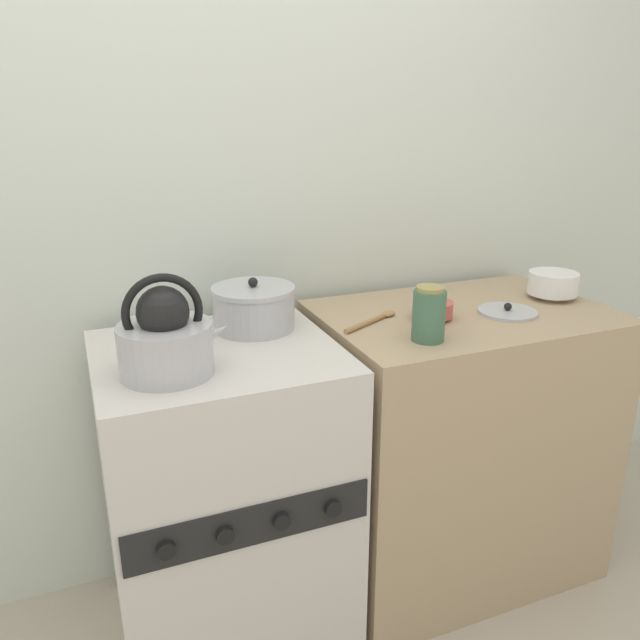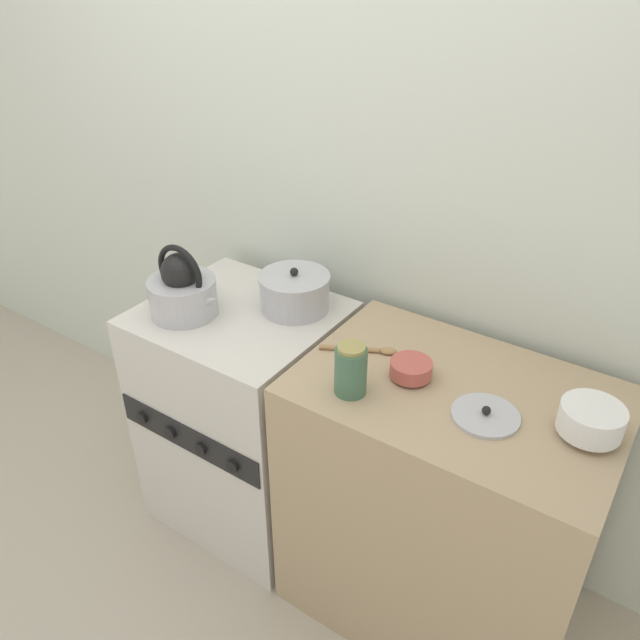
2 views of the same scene
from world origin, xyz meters
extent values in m
cube|color=silver|center=(0.00, 0.68, 1.25)|extent=(7.00, 0.06, 2.50)
cube|color=beige|center=(0.00, 0.29, 0.46)|extent=(0.64, 0.59, 0.92)
cube|color=black|center=(0.00, 0.00, 0.57)|extent=(0.61, 0.01, 0.11)
cylinder|color=black|center=(-0.21, -0.01, 0.57)|extent=(0.04, 0.02, 0.04)
cylinder|color=black|center=(-0.07, -0.01, 0.57)|extent=(0.04, 0.02, 0.04)
cylinder|color=black|center=(0.07, -0.01, 0.57)|extent=(0.04, 0.02, 0.04)
cylinder|color=black|center=(0.21, -0.01, 0.57)|extent=(0.04, 0.02, 0.04)
cube|color=tan|center=(0.79, 0.30, 0.46)|extent=(0.90, 0.61, 0.92)
cylinder|color=#B2B2B7|center=(-0.14, 0.19, 0.98)|extent=(0.23, 0.23, 0.13)
sphere|color=black|center=(-0.14, 0.19, 1.07)|extent=(0.12, 0.12, 0.12)
torus|color=black|center=(-0.14, 0.19, 1.07)|extent=(0.19, 0.02, 0.19)
cone|color=#B2B2B7|center=(-0.04, 0.19, 1.00)|extent=(0.11, 0.05, 0.09)
cylinder|color=#B2B2B7|center=(0.14, 0.42, 0.97)|extent=(0.23, 0.23, 0.11)
cylinder|color=#B2B2B7|center=(0.14, 0.42, 1.03)|extent=(0.24, 0.24, 0.01)
sphere|color=black|center=(0.14, 0.42, 1.05)|extent=(0.03, 0.03, 0.03)
cylinder|color=white|center=(1.14, 0.31, 0.93)|extent=(0.07, 0.07, 0.02)
cylinder|color=white|center=(1.14, 0.31, 0.98)|extent=(0.16, 0.16, 0.07)
cylinder|color=#B75147|center=(0.66, 0.28, 0.93)|extent=(0.05, 0.05, 0.01)
cylinder|color=#B75147|center=(0.66, 0.28, 0.96)|extent=(0.12, 0.12, 0.04)
cylinder|color=#3F664C|center=(0.55, 0.13, 0.99)|extent=(0.09, 0.09, 0.14)
cylinder|color=#998C4C|center=(0.55, 0.13, 1.07)|extent=(0.08, 0.08, 0.01)
cylinder|color=#B2B2B7|center=(0.90, 0.24, 0.93)|extent=(0.18, 0.18, 0.01)
sphere|color=black|center=(0.90, 0.24, 0.95)|extent=(0.02, 0.02, 0.02)
cylinder|color=#A37A4C|center=(0.44, 0.30, 0.93)|extent=(0.17, 0.10, 0.02)
ellipsoid|color=#A37A4C|center=(0.55, 0.35, 0.93)|extent=(0.06, 0.05, 0.02)
camera|label=1|loc=(-0.33, -1.23, 1.53)|focal=35.00mm
camera|label=2|loc=(1.24, -1.05, 2.00)|focal=35.00mm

